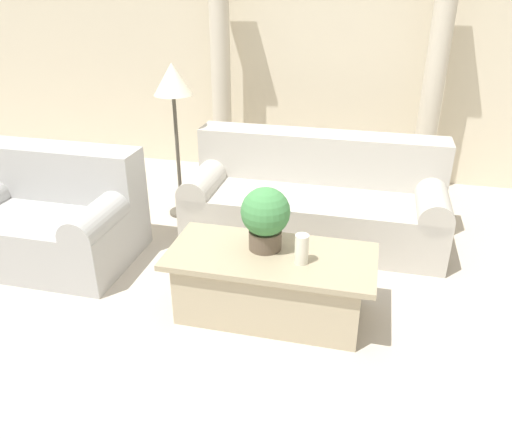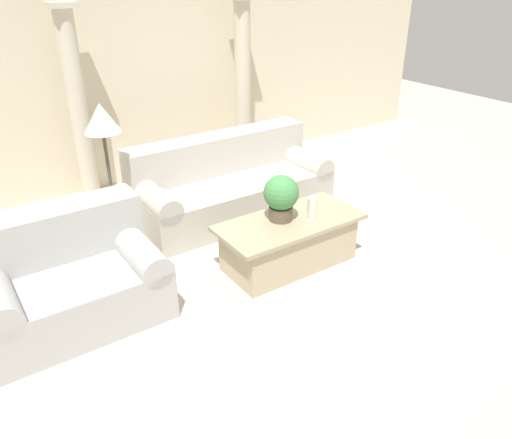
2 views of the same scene
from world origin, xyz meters
The scene contains 10 objects.
ground_plane centered at (0.00, 0.00, 0.00)m, with size 16.00×16.00×0.00m, color #BCB2A3.
wall_back centered at (0.00, 2.68, 1.60)m, with size 10.00×0.06×3.20m.
sofa_long centered at (0.22, 1.03, 0.36)m, with size 2.31×0.97×0.91m.
loveseat centered at (-1.92, 0.10, 0.37)m, with size 1.43×0.97×0.91m.
coffee_table centered at (0.09, -0.30, 0.25)m, with size 1.44×0.67×0.49m.
potted_plant centered at (0.03, -0.23, 0.74)m, with size 0.34×0.34×0.45m.
pillar_candle centered at (0.31, -0.37, 0.59)m, with size 0.09×0.09×0.21m.
floor_lamp centered at (-1.15, 1.13, 1.27)m, with size 0.36×0.36×1.51m.
column_left centered at (-1.06, 2.29, 1.20)m, with size 0.31×0.31×2.34m.
column_right centered at (1.24, 2.29, 1.20)m, with size 0.31×0.31×2.34m.
Camera 2 is at (-2.58, -3.65, 2.70)m, focal length 35.00 mm.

